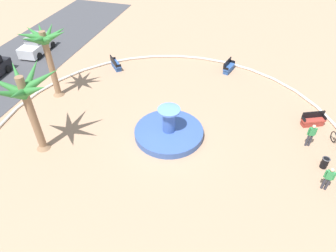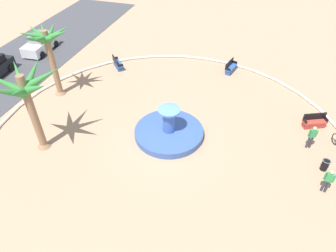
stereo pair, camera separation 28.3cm
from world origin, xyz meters
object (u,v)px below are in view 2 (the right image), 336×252
fountain (169,132)px  palm_tree_near_fountain (47,44)px  bench_southeast (118,64)px  person_cyclist_photo (328,180)px  person_cyclist_helmet (312,136)px  palm_tree_by_curb (26,93)px  bench_west (231,68)px  bench_north (314,123)px  trash_bin (325,165)px  parked_car_third (40,44)px

fountain → palm_tree_near_fountain: palm_tree_near_fountain is taller
bench_southeast → person_cyclist_photo: 18.91m
palm_tree_near_fountain → person_cyclist_helmet: palm_tree_near_fountain is taller
palm_tree_by_curb → bench_west: bearing=-37.2°
palm_tree_near_fountain → palm_tree_by_curb: bearing=-156.6°
bench_west → bench_southeast: 9.97m
bench_north → person_cyclist_helmet: 2.41m
palm_tree_near_fountain → trash_bin: (-2.35, -19.26, -3.78)m
palm_tree_near_fountain → palm_tree_by_curb: (-5.57, -2.41, -0.13)m
bench_southeast → person_cyclist_photo: person_cyclist_photo is taller
palm_tree_near_fountain → trash_bin: palm_tree_near_fountain is taller
palm_tree_near_fountain → bench_north: (1.65, -18.87, -3.82)m
bench_southeast → person_cyclist_helmet: 16.87m
bench_west → bench_southeast: (-2.32, 9.69, 0.00)m
person_cyclist_helmet → parked_car_third: size_ratio=0.41×
palm_tree_near_fountain → parked_car_third: bearing=44.5°
person_cyclist_helmet → fountain: bearing=99.9°
bench_west → trash_bin: (-9.83, -6.94, 0.04)m
bench_north → palm_tree_near_fountain: bearing=95.0°
bench_north → person_cyclist_helmet: bearing=169.5°
fountain → person_cyclist_photo: size_ratio=2.77×
bench_west → parked_car_third: parked_car_third is taller
fountain → person_cyclist_photo: fountain is taller
bench_west → bench_southeast: same height
palm_tree_near_fountain → person_cyclist_helmet: (-0.65, -18.45, -3.22)m
trash_bin → person_cyclist_helmet: bearing=25.4°
bench_southeast → parked_car_third: 8.57m
fountain → palm_tree_near_fountain: size_ratio=0.84×
parked_car_third → person_cyclist_photo: bearing=-111.9°
fountain → bench_north: bearing=-67.4°
palm_tree_by_curb → person_cyclist_photo: (1.50, -16.71, -3.12)m
parked_car_third → palm_tree_by_curb: bearing=-144.3°
bench_west → trash_bin: bearing=-144.8°
person_cyclist_photo → palm_tree_near_fountain: bearing=78.0°
bench_west → trash_bin: 12.04m
trash_bin → parked_car_third: parked_car_third is taller
palm_tree_by_curb → person_cyclist_photo: 17.07m
palm_tree_near_fountain → palm_tree_by_curb: size_ratio=1.00×
person_cyclist_photo → parked_car_third: 26.96m
trash_bin → person_cyclist_photo: bearing=175.4°
trash_bin → parked_car_third: 26.50m
bench_north → parked_car_third: parked_car_third is taller
trash_bin → person_cyclist_photo: 1.80m
fountain → bench_southeast: fountain is taller
palm_tree_near_fountain → bench_west: 14.91m
palm_tree_near_fountain → bench_north: 19.33m
person_cyclist_helmet → trash_bin: bearing=-154.6°
bench_west → person_cyclist_helmet: bearing=-143.0°
palm_tree_near_fountain → palm_tree_by_curb: same height
bench_southeast → parked_car_third: (0.82, 8.52, 0.43)m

